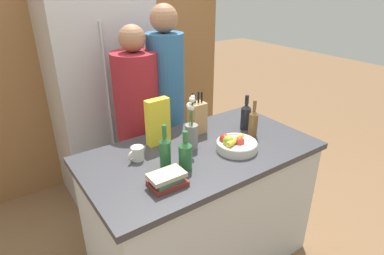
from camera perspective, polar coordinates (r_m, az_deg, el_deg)
name	(u,v)px	position (r m, az deg, el deg)	size (l,w,h in m)	color
ground_plane	(200,255)	(2.61, 1.38, -21.78)	(14.00, 14.00, 0.00)	brown
kitchen_island	(200,207)	(2.29, 1.50, -13.96)	(1.49, 0.81, 0.91)	silver
back_wall_wood	(101,47)	(3.28, -15.79, 13.59)	(2.69, 0.12, 2.60)	olive
refrigerator	(103,92)	(2.98, -15.60, 6.11)	(0.83, 0.63, 1.96)	#B7B7BC
fruit_bowl	(235,144)	(2.05, 7.73, -2.96)	(0.26, 0.26, 0.11)	silver
knife_block	(197,117)	(2.23, 0.96, 1.84)	(0.11, 0.09, 0.30)	tan
flower_vase	(191,131)	(2.01, -0.10, -0.58)	(0.08, 0.08, 0.36)	gray
cereal_box	(158,122)	(2.07, -6.10, 1.01)	(0.16, 0.07, 0.31)	yellow
coffee_mug	(137,153)	(1.94, -9.73, -4.56)	(0.11, 0.08, 0.09)	silver
book_stack	(167,180)	(1.70, -4.48, -9.21)	(0.20, 0.15, 0.08)	maroon
bottle_oil	(165,151)	(1.82, -4.81, -4.25)	(0.06, 0.06, 0.27)	#286633
bottle_vinegar	(185,154)	(1.81, -1.19, -4.79)	(0.08, 0.08, 0.24)	#286633
bottle_wine	(246,116)	(2.32, 9.53, 2.07)	(0.07, 0.07, 0.25)	black
bottle_water	(253,122)	(2.21, 10.83, 0.90)	(0.06, 0.06, 0.26)	brown
person_at_sink	(138,120)	(2.49, -9.53, 1.25)	(0.33, 0.33, 1.62)	#383842
person_in_blue	(167,103)	(2.56, -4.51, 4.41)	(0.28, 0.28, 1.74)	#383842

